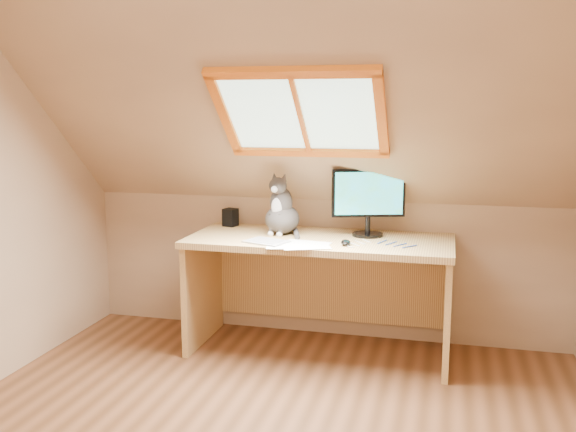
% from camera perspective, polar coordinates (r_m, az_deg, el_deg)
% --- Properties ---
extents(room_shell, '(3.52, 3.52, 2.41)m').
position_cam_1_polar(room_shell, '(2.80, -4.18, 4.91)').
color(room_shell, tan).
rests_on(room_shell, ground).
extents(desk, '(1.75, 0.77, 0.80)m').
position_cam_1_polar(desk, '(4.41, 3.03, -4.75)').
color(desk, '#D8B566').
rests_on(desk, ground).
extents(monitor, '(0.48, 0.21, 0.45)m').
position_cam_1_polar(monitor, '(4.32, 7.16, 1.62)').
color(monitor, black).
rests_on(monitor, desk).
extents(cat, '(0.29, 0.32, 0.43)m').
position_cam_1_polar(cat, '(4.38, -0.57, 0.38)').
color(cat, '#403B39').
rests_on(cat, desk).
extents(desk_speaker, '(0.11, 0.11, 0.13)m').
position_cam_1_polar(desk_speaker, '(4.70, -5.14, -0.12)').
color(desk_speaker, black).
rests_on(desk_speaker, desk).
extents(graphics_tablet, '(0.31, 0.27, 0.01)m').
position_cam_1_polar(graphics_tablet, '(4.13, -1.92, -2.30)').
color(graphics_tablet, '#B2B2B7').
rests_on(graphics_tablet, desk).
extents(mouse, '(0.08, 0.12, 0.03)m').
position_cam_1_polar(mouse, '(4.06, 5.15, -2.36)').
color(mouse, black).
rests_on(mouse, desk).
extents(papers, '(0.35, 0.30, 0.01)m').
position_cam_1_polar(papers, '(4.06, 0.77, -2.55)').
color(papers, white).
rests_on(papers, desk).
extents(cables, '(0.51, 0.26, 0.01)m').
position_cam_1_polar(cables, '(4.11, 8.21, -2.47)').
color(cables, silver).
rests_on(cables, desk).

